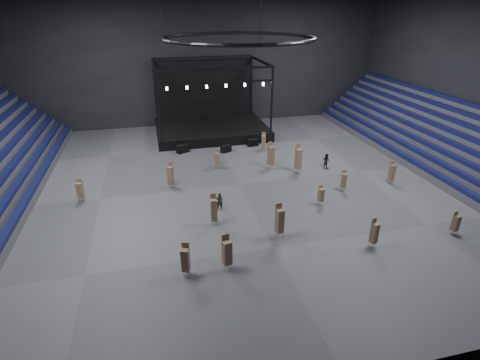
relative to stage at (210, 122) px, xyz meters
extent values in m
plane|color=#4B4B4E|center=(0.00, -16.24, -1.45)|extent=(50.00, 50.00, 0.00)
cube|color=black|center=(0.00, 4.76, 7.55)|extent=(50.00, 0.20, 18.00)
cube|color=black|center=(0.00, -37.24, 7.55)|extent=(50.00, 0.20, 18.00)
cube|color=#0D123C|center=(-18.12, -16.24, -0.50)|extent=(0.59, 40.00, 0.40)
cube|color=#0D123C|center=(-19.02, -16.24, 0.25)|extent=(0.59, 40.00, 0.40)
cube|color=#49494C|center=(21.40, -16.24, -1.08)|extent=(7.20, 40.00, 0.75)
cube|color=#0D123C|center=(18.12, -16.24, -0.50)|extent=(0.59, 40.00, 0.40)
cube|color=#49494C|center=(21.85, -16.24, -0.70)|extent=(6.30, 40.00, 1.50)
cube|color=#0D123C|center=(19.02, -16.24, 0.25)|extent=(0.59, 40.00, 0.40)
cube|color=#49494C|center=(22.30, -16.24, -0.33)|extent=(5.40, 40.00, 2.25)
cube|color=#0D123C|center=(19.91, -16.24, 1.00)|extent=(0.59, 40.00, 0.40)
cube|color=#49494C|center=(22.75, -16.24, 0.05)|extent=(4.50, 40.00, 3.00)
cube|color=#0D123C|center=(20.82, -16.24, 1.75)|extent=(0.59, 40.00, 0.40)
cube|color=#49494C|center=(23.20, -16.24, 0.42)|extent=(3.60, 40.00, 3.75)
cube|color=#0D123C|center=(21.71, -16.24, 2.50)|extent=(0.59, 40.00, 0.40)
cube|color=#49494C|center=(23.65, -16.24, 0.80)|extent=(2.70, 40.00, 4.50)
cube|color=#0D123C|center=(22.61, -16.24, 3.25)|extent=(0.59, 40.00, 0.40)
cube|color=#49494C|center=(24.10, -16.24, 1.17)|extent=(1.80, 40.00, 5.25)
cube|color=#0D123C|center=(23.52, -16.24, 4.00)|extent=(0.59, 40.00, 0.40)
cube|color=#49494C|center=(24.55, -16.24, 1.55)|extent=(0.90, 40.00, 6.00)
cube|color=#0D123C|center=(24.41, -16.24, 4.75)|extent=(0.59, 40.00, 0.40)
cube|color=black|center=(0.00, -0.74, -0.85)|extent=(14.00, 10.00, 1.20)
cube|color=black|center=(0.00, 4.06, 3.75)|extent=(13.30, 0.30, 8.00)
cylinder|color=black|center=(-6.60, -5.34, 3.65)|extent=(0.24, 0.24, 7.80)
cylinder|color=black|center=(-6.60, 3.86, 3.65)|extent=(0.24, 0.24, 7.80)
cylinder|color=black|center=(6.60, -5.34, 3.65)|extent=(0.24, 0.24, 7.80)
cylinder|color=black|center=(6.60, 3.86, 3.65)|extent=(0.24, 0.24, 7.80)
cube|color=black|center=(0.00, -5.34, 7.55)|extent=(13.40, 0.25, 0.25)
cube|color=black|center=(0.00, 3.86, 7.55)|extent=(13.40, 0.25, 0.25)
cube|color=black|center=(0.00, -5.34, 6.05)|extent=(13.40, 0.20, 0.20)
cylinder|color=white|center=(-5.50, -5.34, 5.65)|extent=(0.24, 0.24, 0.35)
cylinder|color=white|center=(-3.30, -5.34, 5.65)|extent=(0.24, 0.24, 0.35)
cylinder|color=white|center=(-1.10, -5.34, 5.65)|extent=(0.24, 0.24, 0.35)
cylinder|color=white|center=(1.10, -5.34, 5.65)|extent=(0.24, 0.24, 0.35)
cylinder|color=white|center=(3.30, -5.34, 5.65)|extent=(0.24, 0.24, 0.35)
cylinder|color=white|center=(5.50, -5.34, 5.65)|extent=(0.24, 0.24, 0.35)
torus|color=black|center=(0.00, -16.24, 11.55)|extent=(12.30, 12.30, 0.30)
cylinder|color=black|center=(6.00, -16.24, 14.05)|extent=(0.04, 0.04, 5.00)
cylinder|color=black|center=(0.00, -10.24, 14.05)|extent=(0.04, 0.04, 5.00)
cylinder|color=black|center=(-6.00, -16.24, 14.05)|extent=(0.04, 0.04, 5.00)
cylinder|color=black|center=(0.00, -22.24, 14.05)|extent=(0.04, 0.04, 5.00)
cube|color=black|center=(-4.35, -6.54, -1.00)|extent=(1.52, 1.14, 0.91)
cube|color=black|center=(0.54, -7.54, -1.05)|extent=(1.34, 1.05, 0.80)
cube|color=black|center=(4.09, -6.29, -1.03)|extent=(1.35, 0.82, 0.85)
cylinder|color=silver|center=(-6.48, -15.64, -1.25)|extent=(0.03, 0.03, 0.41)
cylinder|color=silver|center=(-6.48, -15.26, -1.25)|extent=(0.03, 0.03, 0.41)
cylinder|color=silver|center=(-6.09, -15.64, -1.25)|extent=(0.03, 0.03, 0.41)
cylinder|color=silver|center=(-6.09, -15.26, -1.25)|extent=(0.03, 0.03, 0.41)
cube|color=#9C7956|center=(-6.28, -15.45, -0.19)|extent=(0.64, 0.64, 1.71)
cube|color=#9C7956|center=(-6.20, -15.26, 0.61)|extent=(0.46, 0.24, 0.94)
cylinder|color=silver|center=(6.59, -28.41, -1.27)|extent=(0.03, 0.03, 0.36)
cylinder|color=silver|center=(6.59, -28.06, -1.27)|extent=(0.03, 0.03, 0.36)
cylinder|color=silver|center=(6.93, -28.41, -1.27)|extent=(0.03, 0.03, 0.36)
cylinder|color=silver|center=(6.93, -28.06, -1.27)|extent=(0.03, 0.03, 0.36)
cube|color=#9C7956|center=(6.76, -28.24, -0.33)|extent=(0.55, 0.55, 1.52)
cube|color=#9C7956|center=(6.70, -28.07, 0.38)|extent=(0.41, 0.18, 0.83)
cylinder|color=silver|center=(3.85, -13.53, -1.22)|extent=(0.03, 0.03, 0.45)
cylinder|color=silver|center=(3.85, -13.10, -1.22)|extent=(0.03, 0.03, 0.45)
cylinder|color=silver|center=(4.28, -13.53, -1.22)|extent=(0.03, 0.03, 0.45)
cylinder|color=silver|center=(4.28, -13.10, -1.22)|extent=(0.03, 0.03, 0.45)
cube|color=#9C7956|center=(4.06, -13.31, -0.04)|extent=(0.72, 0.72, 1.92)
cube|color=#9C7956|center=(3.97, -13.11, 0.87)|extent=(0.50, 0.28, 1.06)
cylinder|color=silver|center=(0.58, -25.73, -1.24)|extent=(0.03, 0.03, 0.43)
cylinder|color=silver|center=(0.58, -25.32, -1.24)|extent=(0.03, 0.03, 0.43)
cylinder|color=silver|center=(0.98, -25.73, -1.24)|extent=(0.03, 0.03, 0.43)
cylinder|color=silver|center=(0.98, -25.32, -1.24)|extent=(0.03, 0.03, 0.43)
cube|color=#9C7956|center=(0.78, -25.52, -0.10)|extent=(0.62, 0.62, 1.83)
cube|color=#9C7956|center=(0.73, -25.31, 0.76)|extent=(0.50, 0.17, 1.01)
cylinder|color=silver|center=(4.64, -8.42, -1.26)|extent=(0.03, 0.03, 0.39)
cylinder|color=silver|center=(4.64, -8.05, -1.26)|extent=(0.03, 0.03, 0.39)
cylinder|color=silver|center=(5.01, -8.42, -1.26)|extent=(0.03, 0.03, 0.39)
cylinder|color=silver|center=(5.01, -8.05, -1.26)|extent=(0.03, 0.03, 0.39)
cube|color=#9C7956|center=(4.82, -8.24, -0.32)|extent=(0.59, 0.59, 1.48)
cube|color=#9C7956|center=(4.88, -8.05, 0.37)|extent=(0.44, 0.19, 0.81)
cylinder|color=silver|center=(13.83, -19.65, -1.27)|extent=(0.03, 0.03, 0.36)
cylinder|color=silver|center=(13.83, -19.31, -1.27)|extent=(0.03, 0.03, 0.36)
cylinder|color=silver|center=(14.17, -19.65, -1.27)|extent=(0.03, 0.03, 0.36)
cylinder|color=silver|center=(14.17, -19.31, -1.27)|extent=(0.03, 0.03, 0.36)
cube|color=#9C7956|center=(14.00, -19.48, -0.31)|extent=(0.48, 0.48, 1.55)
cube|color=#9C7956|center=(13.98, -19.30, 0.41)|extent=(0.42, 0.10, 0.85)
cylinder|color=silver|center=(13.27, -28.40, -1.28)|extent=(0.03, 0.03, 0.35)
cylinder|color=silver|center=(13.27, -28.07, -1.28)|extent=(0.03, 0.03, 0.35)
cylinder|color=silver|center=(13.60, -28.40, -1.28)|extent=(0.03, 0.03, 0.35)
cylinder|color=silver|center=(13.60, -28.07, -1.28)|extent=(0.03, 0.03, 0.35)
cube|color=#9C7956|center=(13.43, -28.24, -0.49)|extent=(0.50, 0.50, 1.23)
cube|color=#9C7956|center=(13.40, -28.07, 0.08)|extent=(0.40, 0.14, 0.68)
cylinder|color=silver|center=(-3.86, -28.44, -1.23)|extent=(0.03, 0.03, 0.44)
cylinder|color=silver|center=(-3.86, -28.03, -1.23)|extent=(0.03, 0.03, 0.44)
cylinder|color=silver|center=(-3.44, -28.44, -1.23)|extent=(0.03, 0.03, 0.44)
cylinder|color=silver|center=(-3.44, -28.03, -1.23)|extent=(0.03, 0.03, 0.44)
cube|color=#9C7956|center=(-3.65, -28.24, -0.17)|extent=(0.63, 0.63, 1.68)
cube|color=#9C7956|center=(-3.69, -28.02, 0.62)|extent=(0.51, 0.17, 0.92)
cylinder|color=silver|center=(-14.19, -16.46, -1.25)|extent=(0.03, 0.03, 0.40)
cylinder|color=silver|center=(-14.19, -16.07, -1.25)|extent=(0.03, 0.03, 0.40)
cylinder|color=silver|center=(-13.81, -16.46, -1.25)|extent=(0.03, 0.03, 0.40)
cylinder|color=silver|center=(-13.81, -16.07, -1.25)|extent=(0.03, 0.03, 0.40)
cube|color=#9C7956|center=(-14.00, -16.27, -0.38)|extent=(0.57, 0.57, 1.33)
cube|color=#9C7956|center=(-13.96, -16.07, 0.23)|extent=(0.47, 0.15, 0.73)
cylinder|color=silver|center=(-6.45, -28.42, -1.25)|extent=(0.03, 0.03, 0.40)
cylinder|color=silver|center=(-6.45, -28.05, -1.25)|extent=(0.03, 0.03, 0.40)
cylinder|color=silver|center=(-6.07, -28.42, -1.25)|extent=(0.03, 0.03, 0.40)
cylinder|color=silver|center=(-6.07, -28.05, -1.25)|extent=(0.03, 0.03, 0.40)
cube|color=#9C7956|center=(-6.26, -28.24, -0.27)|extent=(0.61, 0.61, 1.56)
cube|color=#9C7956|center=(-6.19, -28.05, 0.46)|extent=(0.45, 0.21, 0.86)
cylinder|color=silver|center=(-3.70, -22.92, -1.26)|extent=(0.03, 0.03, 0.38)
cylinder|color=silver|center=(-3.70, -22.56, -1.26)|extent=(0.03, 0.03, 0.38)
cylinder|color=silver|center=(-3.33, -22.92, -1.26)|extent=(0.03, 0.03, 0.38)
cylinder|color=silver|center=(-3.33, -22.56, -1.26)|extent=(0.03, 0.03, 0.38)
cube|color=#9C7956|center=(-3.52, -22.74, -0.17)|extent=(0.48, 0.48, 1.78)
cube|color=#9C7956|center=(-3.51, -22.55, 0.67)|extent=(0.44, 0.08, 0.98)
cylinder|color=silver|center=(8.69, -20.00, -1.27)|extent=(0.03, 0.03, 0.35)
cylinder|color=silver|center=(8.69, -19.66, -1.27)|extent=(0.03, 0.03, 0.35)
cylinder|color=silver|center=(9.02, -20.00, -1.27)|extent=(0.03, 0.03, 0.35)
cylinder|color=silver|center=(9.02, -19.66, -1.27)|extent=(0.03, 0.03, 0.35)
cube|color=#9C7956|center=(8.86, -19.83, -0.41)|extent=(0.52, 0.52, 1.37)
cube|color=#9C7956|center=(8.90, -19.66, 0.22)|extent=(0.40, 0.16, 0.75)
cylinder|color=silver|center=(5.61, -21.91, -1.27)|extent=(0.03, 0.03, 0.35)
cylinder|color=silver|center=(5.61, -21.57, -1.27)|extent=(0.03, 0.03, 0.35)
cylinder|color=silver|center=(5.95, -21.91, -1.27)|extent=(0.03, 0.03, 0.35)
cylinder|color=silver|center=(5.95, -21.57, -1.27)|extent=(0.03, 0.03, 0.35)
cube|color=#9C7956|center=(5.78, -21.74, -0.52)|extent=(0.47, 0.47, 1.15)
cube|color=#9C7956|center=(5.76, -21.56, 0.01)|extent=(0.41, 0.10, 0.63)
cylinder|color=silver|center=(6.15, -15.23, -1.22)|extent=(0.03, 0.03, 0.46)
cylinder|color=silver|center=(6.15, -14.79, -1.22)|extent=(0.03, 0.03, 0.46)
cylinder|color=silver|center=(6.59, -15.23, -1.22)|extent=(0.03, 0.03, 0.46)
cylinder|color=silver|center=(6.59, -14.79, -1.22)|extent=(0.03, 0.03, 0.46)
cube|color=#9C7956|center=(6.37, -15.01, 0.05)|extent=(0.60, 0.60, 2.08)
cube|color=#9C7956|center=(6.35, -14.78, 1.04)|extent=(0.53, 0.12, 1.14)
cylinder|color=silver|center=(-1.43, -12.09, -1.27)|extent=(0.03, 0.03, 0.37)
cylinder|color=silver|center=(-1.43, -11.74, -1.27)|extent=(0.03, 0.03, 0.37)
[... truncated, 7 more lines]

